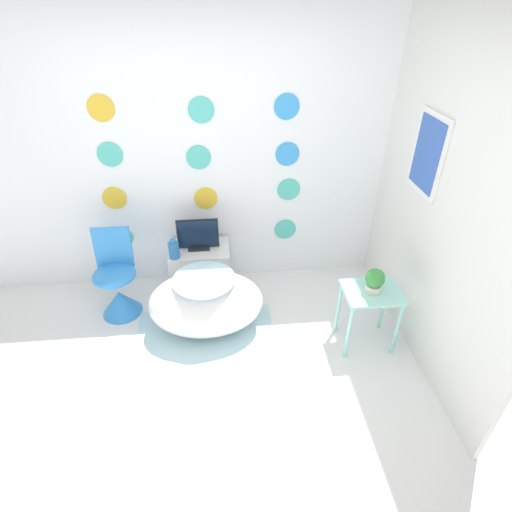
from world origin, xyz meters
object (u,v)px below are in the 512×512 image
bathtub (206,303)px  vase (174,250)px  chair (118,288)px  potted_plant_left (375,280)px  tv (198,236)px

bathtub → vase: (-0.28, 0.43, 0.29)m
bathtub → chair: size_ratio=1.20×
potted_plant_left → bathtub: bearing=167.1°
chair → tv: size_ratio=2.14×
bathtub → vase: 0.59m
chair → tv: chair is taller
bathtub → tv: size_ratio=2.57×
chair → vase: (0.53, 0.13, 0.30)m
bathtub → tv: (-0.06, 0.56, 0.35)m
potted_plant_left → chair: bearing=164.4°
chair → tv: 0.88m
chair → potted_plant_left: size_ratio=4.00×
tv → potted_plant_left: 1.65m
bathtub → vase: vase is taller
bathtub → chair: (-0.81, 0.29, -0.01)m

